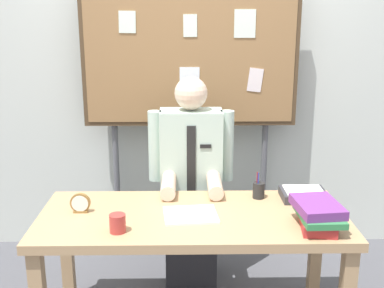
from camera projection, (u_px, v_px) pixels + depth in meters
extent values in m
cube|color=silver|center=(190.00, 73.00, 3.58)|extent=(6.40, 0.08, 2.70)
cube|color=tan|center=(193.00, 219.00, 2.63)|extent=(1.67, 0.71, 0.05)
cube|color=tan|center=(67.00, 254.00, 3.00)|extent=(0.07, 0.07, 0.68)
cube|color=tan|center=(315.00, 252.00, 3.02)|extent=(0.07, 0.07, 0.68)
cube|color=#2D2D33|center=(191.00, 248.00, 3.32)|extent=(0.34, 0.30, 0.44)
cube|color=#B2CCBC|center=(191.00, 166.00, 3.16)|extent=(0.40, 0.22, 0.75)
sphere|color=beige|center=(191.00, 93.00, 3.03)|extent=(0.21, 0.21, 0.21)
cylinder|color=#B2CCBC|center=(155.00, 146.00, 3.10)|extent=(0.09, 0.09, 0.46)
cylinder|color=#B2CCBC|center=(227.00, 146.00, 3.11)|extent=(0.09, 0.09, 0.46)
cylinder|color=beige|center=(169.00, 185.00, 2.92)|extent=(0.09, 0.30, 0.09)
cylinder|color=beige|center=(215.00, 185.00, 2.92)|extent=(0.09, 0.30, 0.09)
cube|color=black|center=(191.00, 163.00, 3.04)|extent=(0.06, 0.01, 0.49)
cube|color=black|center=(206.00, 146.00, 3.01)|extent=(0.07, 0.01, 0.02)
cube|color=#4C3823|center=(190.00, 55.00, 3.35)|extent=(1.51, 0.05, 0.99)
cube|color=olive|center=(190.00, 55.00, 3.34)|extent=(1.45, 0.04, 0.93)
cylinder|color=#59595E|center=(117.00, 187.00, 3.63)|extent=(0.04, 0.04, 1.03)
cylinder|color=#59595E|center=(263.00, 186.00, 3.65)|extent=(0.04, 0.04, 1.03)
cube|color=silver|center=(127.00, 22.00, 3.25)|extent=(0.12, 0.00, 0.15)
cube|color=silver|center=(190.00, 26.00, 3.26)|extent=(0.10, 0.00, 0.15)
cube|color=silver|center=(245.00, 24.00, 3.26)|extent=(0.15, 0.00, 0.19)
cube|color=silver|center=(255.00, 80.00, 3.37)|extent=(0.12, 0.00, 0.17)
cube|color=white|center=(190.00, 81.00, 3.36)|extent=(0.14, 0.00, 0.19)
cube|color=#B22D2D|center=(317.00, 222.00, 2.46)|extent=(0.20, 0.29, 0.06)
cube|color=#337F47|center=(319.00, 215.00, 2.44)|extent=(0.21, 0.30, 0.03)
cube|color=#72337F|center=(317.00, 207.00, 2.44)|extent=(0.24, 0.30, 0.05)
cube|color=white|center=(190.00, 215.00, 2.60)|extent=(0.31, 0.26, 0.01)
cylinder|color=olive|center=(80.00, 203.00, 2.64)|extent=(0.11, 0.02, 0.11)
cylinder|color=white|center=(80.00, 204.00, 2.62)|extent=(0.09, 0.00, 0.09)
cube|color=olive|center=(81.00, 211.00, 2.65)|extent=(0.08, 0.04, 0.01)
cylinder|color=#B23833|center=(118.00, 223.00, 2.40)|extent=(0.08, 0.08, 0.09)
cylinder|color=#262626|center=(259.00, 190.00, 2.84)|extent=(0.07, 0.07, 0.09)
cylinder|color=#263399|center=(258.00, 185.00, 2.82)|extent=(0.01, 0.01, 0.15)
cylinder|color=maroon|center=(257.00, 184.00, 2.83)|extent=(0.01, 0.01, 0.15)
cube|color=#333338|center=(303.00, 195.00, 2.83)|extent=(0.26, 0.20, 0.05)
cube|color=white|center=(304.00, 190.00, 2.83)|extent=(0.22, 0.17, 0.01)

